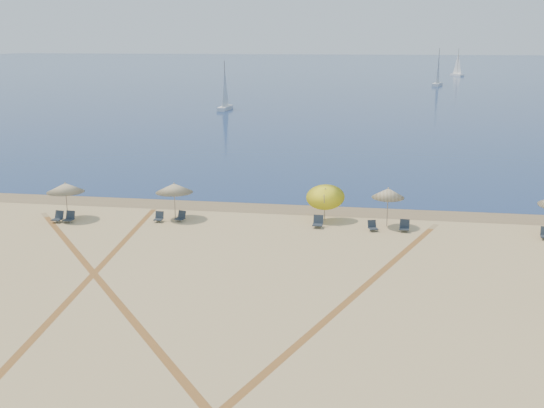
{
  "coord_description": "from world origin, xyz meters",
  "views": [
    {
      "loc": [
        5.97,
        -16.71,
        10.84
      ],
      "look_at": [
        0.0,
        20.0,
        1.3
      ],
      "focal_mm": 42.96,
      "sensor_mm": 36.0,
      "label": 1
    }
  ],
  "objects_px": {
    "chair_5": "(181,217)",
    "sailboat_0": "(438,74)",
    "umbrella_3": "(325,194)",
    "sailboat_1": "(458,68)",
    "chair_8": "(404,226)",
    "chair_7": "(373,226)",
    "sailboat_2": "(225,95)",
    "umbrella_1": "(65,188)",
    "chair_4": "(159,217)",
    "chair_2": "(58,217)",
    "umbrella_4": "(388,193)",
    "chair_6": "(318,222)",
    "umbrella_2": "(174,188)",
    "chair_3": "(69,217)"
  },
  "relations": [
    {
      "from": "umbrella_3",
      "to": "chair_8",
      "type": "relative_size",
      "value": 3.66
    },
    {
      "from": "chair_2",
      "to": "chair_5",
      "type": "bearing_deg",
      "value": 18.31
    },
    {
      "from": "chair_6",
      "to": "sailboat_2",
      "type": "height_order",
      "value": "sailboat_2"
    },
    {
      "from": "umbrella_1",
      "to": "chair_3",
      "type": "relative_size",
      "value": 3.46
    },
    {
      "from": "umbrella_4",
      "to": "umbrella_1",
      "type": "bearing_deg",
      "value": -175.7
    },
    {
      "from": "umbrella_4",
      "to": "chair_7",
      "type": "bearing_deg",
      "value": -129.21
    },
    {
      "from": "umbrella_3",
      "to": "sailboat_0",
      "type": "relative_size",
      "value": 0.3
    },
    {
      "from": "umbrella_2",
      "to": "chair_5",
      "type": "relative_size",
      "value": 3.13
    },
    {
      "from": "chair_2",
      "to": "sailboat_0",
      "type": "relative_size",
      "value": 0.08
    },
    {
      "from": "chair_3",
      "to": "umbrella_1",
      "type": "bearing_deg",
      "value": 126.5
    },
    {
      "from": "chair_7",
      "to": "chair_8",
      "type": "relative_size",
      "value": 1.03
    },
    {
      "from": "chair_2",
      "to": "sailboat_2",
      "type": "height_order",
      "value": "sailboat_2"
    },
    {
      "from": "umbrella_1",
      "to": "chair_8",
      "type": "height_order",
      "value": "umbrella_1"
    },
    {
      "from": "umbrella_3",
      "to": "sailboat_1",
      "type": "height_order",
      "value": "sailboat_1"
    },
    {
      "from": "chair_6",
      "to": "sailboat_2",
      "type": "relative_size",
      "value": 0.09
    },
    {
      "from": "sailboat_0",
      "to": "sailboat_2",
      "type": "bearing_deg",
      "value": -107.18
    },
    {
      "from": "sailboat_2",
      "to": "sailboat_1",
      "type": "bearing_deg",
      "value": 67.6
    },
    {
      "from": "chair_4",
      "to": "sailboat_2",
      "type": "distance_m",
      "value": 63.06
    },
    {
      "from": "chair_5",
      "to": "sailboat_0",
      "type": "height_order",
      "value": "sailboat_0"
    },
    {
      "from": "chair_2",
      "to": "sailboat_0",
      "type": "height_order",
      "value": "sailboat_0"
    },
    {
      "from": "umbrella_4",
      "to": "sailboat_0",
      "type": "distance_m",
      "value": 120.16
    },
    {
      "from": "chair_3",
      "to": "chair_4",
      "type": "height_order",
      "value": "chair_3"
    },
    {
      "from": "umbrella_4",
      "to": "chair_4",
      "type": "relative_size",
      "value": 3.9
    },
    {
      "from": "chair_2",
      "to": "chair_6",
      "type": "xyz_separation_m",
      "value": [
        15.65,
        1.39,
        0.01
      ]
    },
    {
      "from": "umbrella_2",
      "to": "chair_6",
      "type": "height_order",
      "value": "umbrella_2"
    },
    {
      "from": "umbrella_4",
      "to": "chair_3",
      "type": "relative_size",
      "value": 3.56
    },
    {
      "from": "chair_7",
      "to": "sailboat_1",
      "type": "bearing_deg",
      "value": 62.37
    },
    {
      "from": "chair_4",
      "to": "chair_5",
      "type": "bearing_deg",
      "value": 12.94
    },
    {
      "from": "chair_4",
      "to": "chair_8",
      "type": "distance_m",
      "value": 14.65
    },
    {
      "from": "umbrella_1",
      "to": "chair_4",
      "type": "bearing_deg",
      "value": 3.01
    },
    {
      "from": "umbrella_4",
      "to": "chair_2",
      "type": "height_order",
      "value": "umbrella_4"
    },
    {
      "from": "umbrella_3",
      "to": "chair_7",
      "type": "relative_size",
      "value": 3.55
    },
    {
      "from": "chair_3",
      "to": "chair_8",
      "type": "relative_size",
      "value": 0.97
    },
    {
      "from": "umbrella_1",
      "to": "sailboat_1",
      "type": "distance_m",
      "value": 168.13
    },
    {
      "from": "chair_5",
      "to": "chair_6",
      "type": "relative_size",
      "value": 1.04
    },
    {
      "from": "chair_3",
      "to": "umbrella_4",
      "type": "bearing_deg",
      "value": 8.8
    },
    {
      "from": "chair_3",
      "to": "sailboat_2",
      "type": "xyz_separation_m",
      "value": [
        -5.18,
        63.11,
        1.95
      ]
    },
    {
      "from": "chair_3",
      "to": "sailboat_2",
      "type": "bearing_deg",
      "value": 97.1
    },
    {
      "from": "chair_3",
      "to": "chair_7",
      "type": "bearing_deg",
      "value": 5.91
    },
    {
      "from": "chair_2",
      "to": "sailboat_2",
      "type": "xyz_separation_m",
      "value": [
        -4.49,
        63.2,
        1.95
      ]
    },
    {
      "from": "umbrella_3",
      "to": "sailboat_0",
      "type": "height_order",
      "value": "sailboat_0"
    },
    {
      "from": "umbrella_3",
      "to": "chair_2",
      "type": "height_order",
      "value": "umbrella_3"
    },
    {
      "from": "umbrella_2",
      "to": "chair_5",
      "type": "bearing_deg",
      "value": -45.85
    },
    {
      "from": "chair_4",
      "to": "sailboat_2",
      "type": "relative_size",
      "value": 0.08
    },
    {
      "from": "sailboat_2",
      "to": "chair_5",
      "type": "bearing_deg",
      "value": -77.2
    },
    {
      "from": "umbrella_4",
      "to": "chair_5",
      "type": "distance_m",
      "value": 12.53
    },
    {
      "from": "sailboat_2",
      "to": "umbrella_4",
      "type": "bearing_deg",
      "value": -66.38
    },
    {
      "from": "chair_7",
      "to": "umbrella_3",
      "type": "bearing_deg",
      "value": 131.03
    },
    {
      "from": "chair_6",
      "to": "sailboat_1",
      "type": "xyz_separation_m",
      "value": [
        25.55,
        162.43,
        2.05
      ]
    },
    {
      "from": "chair_5",
      "to": "chair_8",
      "type": "bearing_deg",
      "value": 18.05
    }
  ]
}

